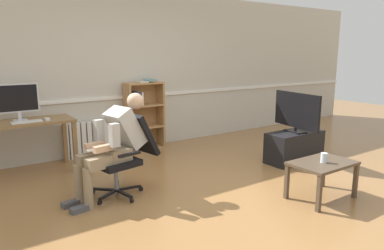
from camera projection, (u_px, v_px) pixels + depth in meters
The scene contains 14 objects.
ground_plane at pixel (222, 196), 4.22m from camera, with size 18.00×18.00×0.00m, color olive.
back_wall at pixel (125, 72), 6.09m from camera, with size 12.00×0.13×2.70m.
computer_desk at pixel (25, 129), 4.86m from camera, with size 1.26×0.59×0.76m.
imac_monitor at pixel (18, 99), 4.83m from camera, with size 0.53×0.14×0.50m.
keyboard at pixel (27, 122), 4.73m from camera, with size 0.38×0.12×0.02m, color white.
computer_mouse at pixel (47, 119), 4.90m from camera, with size 0.06×0.10×0.03m, color white.
bookshelf at pixel (142, 117), 6.19m from camera, with size 0.66×0.29×1.21m.
radiator at pixel (92, 138), 5.84m from camera, with size 0.91×0.08×0.57m.
office_chair at pixel (126, 151), 4.25m from camera, with size 0.84×0.63×0.96m.
person_seated at pixel (113, 143), 4.11m from camera, with size 1.05×0.49×1.20m.
tv_stand at pixel (294, 147), 5.54m from camera, with size 0.95×0.41×0.47m.
tv_screen at pixel (297, 111), 5.43m from camera, with size 0.25×0.93×0.60m.
coffee_table at pixel (322, 167), 4.10m from camera, with size 0.74×0.50×0.44m.
drinking_glass at pixel (324, 158), 4.05m from camera, with size 0.08×0.08×0.11m, color silver.
Camera 1 is at (-2.55, -3.06, 1.67)m, focal length 33.45 mm.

